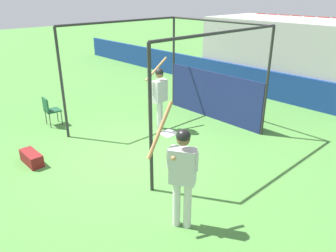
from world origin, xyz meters
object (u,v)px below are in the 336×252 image
(player_batter, at_px, (159,93))
(player_waiting, at_px, (182,170))
(folding_chair, at_px, (50,109))
(equipment_bag, at_px, (32,158))

(player_batter, relative_size, player_waiting, 0.92)
(player_batter, xyz_separation_m, folding_chair, (-2.40, -2.08, -0.55))
(player_batter, distance_m, folding_chair, 3.23)
(player_batter, relative_size, equipment_bag, 2.77)
(folding_chair, bearing_deg, player_waiting, 1.31)
(player_batter, xyz_separation_m, player_waiting, (3.27, -2.45, -0.00))
(player_batter, bearing_deg, player_waiting, -136.95)
(folding_chair, relative_size, equipment_bag, 1.20)
(player_waiting, distance_m, folding_chair, 5.71)
(folding_chair, distance_m, equipment_bag, 2.33)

